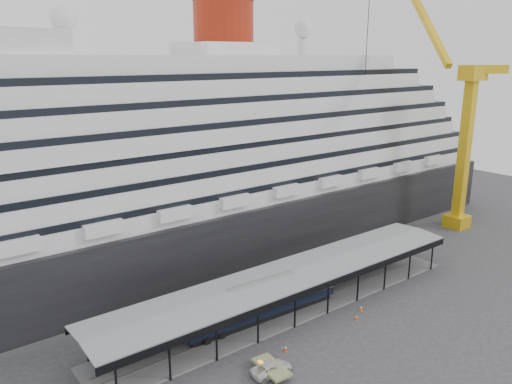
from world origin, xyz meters
TOP-DOWN VIEW (x-y plane):
  - ground at (0.00, 0.00)m, footprint 200.00×200.00m
  - cruise_ship at (0.05, 32.00)m, footprint 130.00×30.00m
  - platform_canopy at (0.00, 5.00)m, footprint 56.00×9.18m
  - crane_yellow at (47.06, 10.54)m, footprint 23.83×18.78m
  - port_truck at (-11.16, -4.68)m, footprint 4.75×2.45m
  - pullman_carriage at (-4.86, 5.00)m, footprint 22.47×3.86m
  - traffic_cone_left at (-7.15, -2.35)m, footprint 0.47×0.47m
  - traffic_cone_mid at (4.65, -2.51)m, footprint 0.42×0.42m
  - traffic_cone_right at (6.93, -1.34)m, footprint 0.48×0.48m

SIDE VIEW (x-z plane):
  - ground at x=0.00m, z-range 0.00..0.00m
  - traffic_cone_mid at x=4.65m, z-range 0.00..0.66m
  - traffic_cone_left at x=-7.15m, z-range 0.00..0.75m
  - traffic_cone_right at x=6.93m, z-range 0.00..0.80m
  - port_truck at x=-11.16m, z-range 0.00..1.28m
  - platform_canopy at x=0.00m, z-range -0.29..5.01m
  - pullman_carriage at x=-4.86m, z-range -8.32..13.65m
  - cruise_ship at x=0.05m, z-range -3.60..40.30m
  - crane_yellow at x=47.06m, z-range -3.84..43.76m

